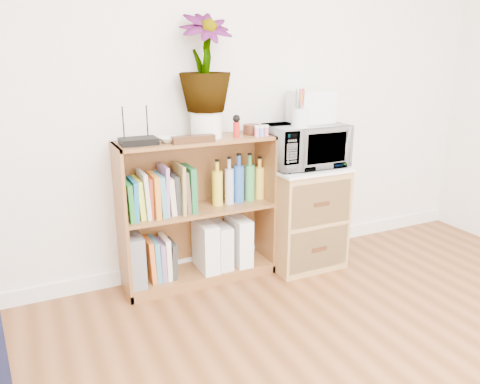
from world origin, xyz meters
TOP-DOWN VIEW (x-y plane):
  - skirting_board at (0.00, 2.24)m, footprint 4.00×0.02m
  - bookshelf at (-0.35, 2.10)m, footprint 1.00×0.30m
  - wicker_unit at (0.40, 2.02)m, footprint 0.50×0.45m
  - microwave at (0.40, 2.02)m, footprint 0.52×0.35m
  - pen_cup at (0.30, 1.94)m, footprint 0.11×0.11m
  - small_appliance at (0.48, 2.08)m, footprint 0.27×0.22m
  - router at (-0.71, 2.08)m, footprint 0.21×0.14m
  - white_bowl at (-0.53, 2.07)m, footprint 0.13×0.13m
  - plant_pot at (-0.27, 2.12)m, footprint 0.19×0.19m
  - potted_plant at (-0.27, 2.12)m, footprint 0.32×0.32m
  - trinket_box at (-0.40, 2.00)m, footprint 0.26×0.06m
  - kokeshi_doll at (-0.09, 2.06)m, footprint 0.04×0.04m
  - wooden_bowl at (0.04, 2.11)m, footprint 0.11×0.11m
  - paint_jars at (0.06, 2.01)m, footprint 0.10×0.04m
  - file_box at (-0.78, 2.10)m, footprint 0.10×0.26m
  - magazine_holder_left at (-0.31, 2.09)m, footprint 0.10×0.26m
  - magazine_holder_mid at (-0.20, 2.09)m, footprint 0.09×0.24m
  - magazine_holder_right at (-0.07, 2.09)m, footprint 0.10×0.26m
  - cookbooks at (-0.59, 2.10)m, footprint 0.42×0.20m
  - liquor_bottles at (-0.01, 2.10)m, footprint 0.46×0.07m
  - lower_books at (-0.62, 2.10)m, footprint 0.18×0.19m

SIDE VIEW (x-z plane):
  - skirting_board at x=0.00m, z-range 0.00..0.10m
  - lower_books at x=-0.62m, z-range 0.06..0.34m
  - magazine_holder_mid at x=-0.20m, z-range 0.07..0.37m
  - file_box at x=-0.78m, z-range 0.07..0.40m
  - magazine_holder_right at x=-0.07m, z-range 0.07..0.40m
  - magazine_holder_left at x=-0.31m, z-range 0.07..0.40m
  - wicker_unit at x=0.40m, z-range 0.00..0.70m
  - bookshelf at x=-0.35m, z-range 0.00..0.95m
  - cookbooks at x=-0.59m, z-range 0.48..0.78m
  - liquor_bottles at x=-0.01m, z-range 0.49..0.81m
  - microwave at x=0.40m, z-range 0.72..1.00m
  - white_bowl at x=-0.53m, z-range 0.95..0.98m
  - router at x=-0.71m, z-range 0.95..0.99m
  - trinket_box at x=-0.40m, z-range 0.95..0.99m
  - paint_jars at x=0.06m, z-range 0.95..1.00m
  - wooden_bowl at x=0.04m, z-range 0.95..1.01m
  - kokeshi_doll at x=-0.09m, z-range 0.95..1.04m
  - plant_pot at x=-0.27m, z-range 0.95..1.11m
  - pen_cup at x=0.30m, z-range 1.00..1.12m
  - small_appliance at x=0.48m, z-range 1.00..1.21m
  - potted_plant at x=-0.27m, z-range 1.11..1.69m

